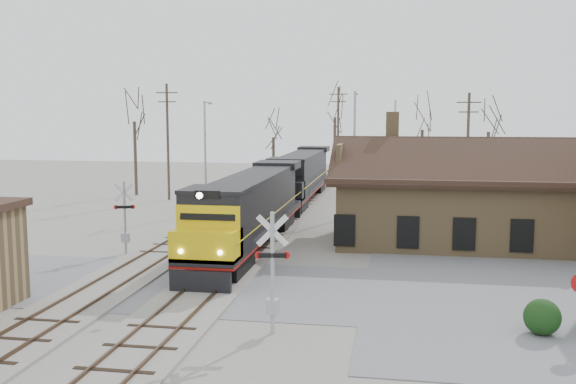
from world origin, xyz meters
name	(u,v)px	position (x,y,z in m)	size (l,w,h in m)	color
ground	(209,286)	(0.00, 0.00, 0.00)	(140.00, 140.00, 0.00)	gray
road	(209,286)	(0.00, 0.00, 0.01)	(60.00, 9.00, 0.03)	slate
track_main	(272,227)	(0.00, 15.00, 0.07)	(3.40, 90.00, 0.24)	gray
track_siding	(209,225)	(-4.50, 15.00, 0.07)	(3.40, 90.00, 0.24)	gray
depot	(458,203)	(11.99, 12.00, 2.41)	(15.20, 9.31, 7.90)	#95784D
locomotive_lead	(249,210)	(0.00, 8.00, 2.32)	(2.97, 19.86, 4.41)	black
locomotive_trailing	(301,176)	(0.00, 28.14, 2.32)	(2.97, 19.86, 4.17)	black
crossbuck_near	(272,278)	(4.04, -5.64, 2.04)	(1.25, 0.33, 4.40)	#A5A8AD
crossbuck_far	(125,220)	(-6.53, 5.73, 1.91)	(1.13, 0.42, 4.08)	#A5A8AD
hedge_a	(542,317)	(13.50, -4.18, 0.65)	(1.30, 1.30, 1.30)	black
streetlight_a	(206,150)	(-6.41, 20.86, 4.91)	(0.25, 2.04, 8.74)	#A5A8AD
streetlight_b	(354,147)	(5.14, 21.24, 5.26)	(0.25, 2.04, 9.44)	#A5A8AD
streetlight_c	(395,140)	(8.08, 37.77, 5.07)	(0.25, 2.04, 9.06)	#A5A8AD
utility_pole_a	(168,140)	(-11.93, 27.47, 5.42)	(2.00, 0.24, 10.39)	#382D23
utility_pole_b	(338,134)	(1.97, 42.38, 5.53)	(2.00, 0.24, 10.61)	#382D23
utility_pole_c	(468,147)	(14.16, 28.24, 4.97)	(2.00, 0.24, 9.49)	#382D23
tree_a	(134,109)	(-16.21, 30.21, 8.15)	(4.67, 4.67, 11.44)	#382D23
tree_b	(273,129)	(-4.71, 39.93, 6.06)	(3.48, 3.48, 8.52)	#382D23
tree_c	(335,107)	(1.21, 46.67, 8.50)	(4.87, 4.87, 11.93)	#382D23
tree_d	(423,121)	(10.92, 41.99, 7.00)	(4.01, 4.01, 9.84)	#382D23
tree_e	(489,122)	(17.00, 37.05, 6.97)	(4.00, 4.00, 9.79)	#382D23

